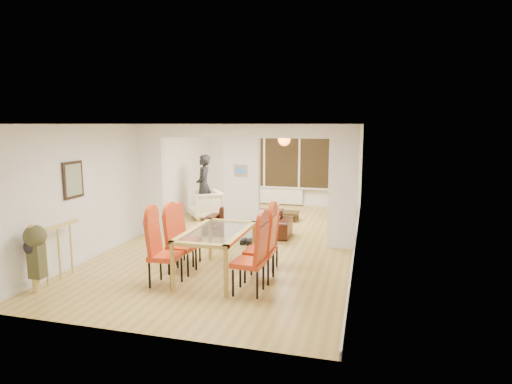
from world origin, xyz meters
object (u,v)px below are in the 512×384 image
at_px(dining_chair_rb, 259,246).
at_px(sofa, 248,223).
at_px(bowl, 280,210).
at_px(dining_chair_lc, 188,237).
at_px(dining_chair_rc, 266,241).
at_px(dining_chair_ra, 248,257).
at_px(armchair, 206,204).
at_px(coffee_table, 280,216).
at_px(person, 204,185).
at_px(dining_chair_lb, 182,242).
at_px(dining_table, 217,253).
at_px(television, 336,206).
at_px(dining_chair_la, 165,251).
at_px(bottle, 272,206).

distance_m(dining_chair_rb, sofa, 2.99).
relative_size(dining_chair_rb, bowl, 5.04).
xyz_separation_m(dining_chair_lc, dining_chair_rc, (1.47, 0.09, 0.02)).
distance_m(dining_chair_ra, dining_chair_rc, 1.17).
distance_m(sofa, armchair, 2.22).
xyz_separation_m(dining_chair_rc, coffee_table, (-0.57, 3.98, -0.40)).
bearing_deg(person, dining_chair_ra, 7.34).
height_order(dining_chair_ra, armchair, dining_chair_ra).
bearing_deg(dining_chair_ra, dining_chair_lb, 161.06).
bearing_deg(dining_table, television, 73.67).
bearing_deg(dining_chair_rc, dining_chair_ra, -103.82).
bearing_deg(sofa, dining_chair_rc, -67.35).
xyz_separation_m(dining_chair_la, dining_chair_lc, (-0.09, 1.11, -0.07)).
bearing_deg(person, bowl, 70.67).
xyz_separation_m(dining_chair_rb, person, (-2.81, 4.57, 0.28)).
height_order(dining_chair_lb, bowl, dining_chair_lb).
relative_size(armchair, bowl, 3.58).
height_order(dining_table, television, dining_table).
xyz_separation_m(dining_table, person, (-2.05, 4.56, 0.47)).
bearing_deg(dining_table, dining_chair_la, -137.42).
distance_m(dining_chair_lb, armchair, 4.45).
bearing_deg(dining_chair_ra, dining_chair_rc, 94.75).
height_order(dining_chair_rb, bottle, dining_chair_rb).
xyz_separation_m(dining_chair_ra, coffee_table, (-0.58, 5.15, -0.46)).
height_order(television, coffee_table, television).
relative_size(dining_chair_lc, person, 0.58).
bearing_deg(television, person, 121.63).
relative_size(dining_table, dining_chair_rb, 1.47).
distance_m(dining_table, dining_chair_la, 0.92).
bearing_deg(bottle, person, 179.86).
relative_size(dining_chair_lb, person, 0.63).
distance_m(dining_chair_lb, bottle, 4.59).
bearing_deg(dining_chair_ra, dining_table, 145.76).
bearing_deg(dining_chair_ra, television, 86.27).
relative_size(dining_table, dining_chair_ra, 1.50).
bearing_deg(bowl, dining_chair_rc, -81.82).
height_order(dining_table, dining_chair_ra, dining_chair_ra).
distance_m(dining_chair_ra, sofa, 3.53).
bearing_deg(television, bowl, 137.68).
height_order(coffee_table, bottle, bottle).
height_order(dining_chair_lb, dining_chair_rc, dining_chair_lb).
bearing_deg(sofa, dining_chair_la, -97.97).
height_order(dining_chair_lb, sofa, dining_chair_lb).
bearing_deg(dining_chair_rb, bottle, 99.30).
distance_m(dining_chair_la, dining_chair_ra, 1.39).
relative_size(dining_table, coffee_table, 1.66).
height_order(dining_chair_la, dining_chair_rc, dining_chair_la).
distance_m(dining_chair_rb, television, 5.55).
height_order(sofa, person, person).
height_order(person, bowl, person).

